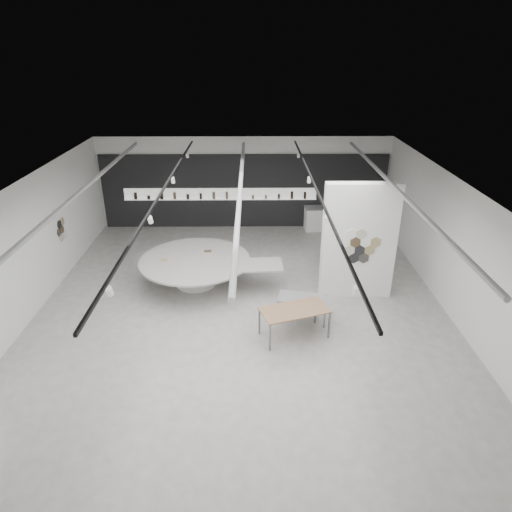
{
  "coord_description": "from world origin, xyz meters",
  "views": [
    {
      "loc": [
        0.31,
        -11.46,
        7.15
      ],
      "look_at": [
        0.43,
        1.2,
        1.24
      ],
      "focal_mm": 32.0,
      "sensor_mm": 36.0,
      "label": 1
    }
  ],
  "objects_px": {
    "partition_column": "(359,242)",
    "sample_table_stone": "(303,300)",
    "kitchen_counter": "(325,218)",
    "display_island": "(198,268)",
    "sample_table_wood": "(295,311)"
  },
  "relations": [
    {
      "from": "sample_table_wood",
      "to": "sample_table_stone",
      "type": "xyz_separation_m",
      "value": [
        0.3,
        0.82,
        -0.12
      ]
    },
    {
      "from": "sample_table_wood",
      "to": "sample_table_stone",
      "type": "relative_size",
      "value": 1.31
    },
    {
      "from": "sample_table_wood",
      "to": "sample_table_stone",
      "type": "bearing_deg",
      "value": 69.53
    },
    {
      "from": "display_island",
      "to": "sample_table_stone",
      "type": "relative_size",
      "value": 3.14
    },
    {
      "from": "partition_column",
      "to": "sample_table_stone",
      "type": "height_order",
      "value": "partition_column"
    },
    {
      "from": "sample_table_wood",
      "to": "sample_table_stone",
      "type": "height_order",
      "value": "sample_table_wood"
    },
    {
      "from": "sample_table_stone",
      "to": "display_island",
      "type": "bearing_deg",
      "value": 146.19
    },
    {
      "from": "display_island",
      "to": "partition_column",
      "type": "bearing_deg",
      "value": -11.36
    },
    {
      "from": "display_island",
      "to": "kitchen_counter",
      "type": "relative_size",
      "value": 2.64
    },
    {
      "from": "sample_table_stone",
      "to": "kitchen_counter",
      "type": "relative_size",
      "value": 0.84
    },
    {
      "from": "kitchen_counter",
      "to": "partition_column",
      "type": "bearing_deg",
      "value": -92.29
    },
    {
      "from": "partition_column",
      "to": "sample_table_wood",
      "type": "relative_size",
      "value": 1.84
    },
    {
      "from": "partition_column",
      "to": "sample_table_stone",
      "type": "bearing_deg",
      "value": -141.36
    },
    {
      "from": "sample_table_wood",
      "to": "kitchen_counter",
      "type": "bearing_deg",
      "value": 75.8
    },
    {
      "from": "partition_column",
      "to": "kitchen_counter",
      "type": "xyz_separation_m",
      "value": [
        -0.11,
        5.54,
        -1.31
      ]
    }
  ]
}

